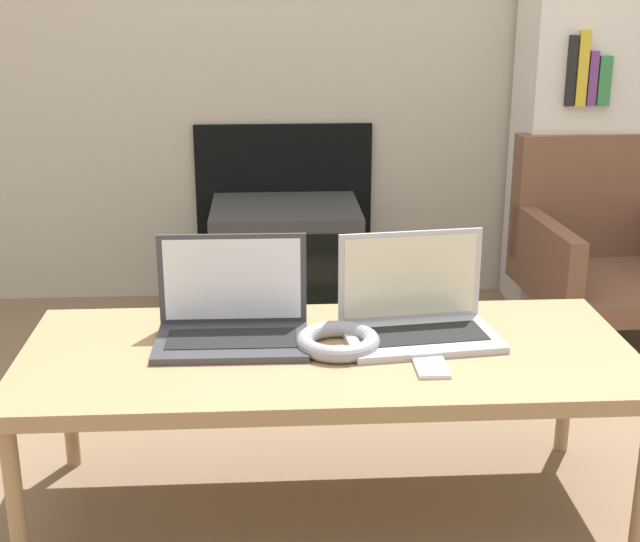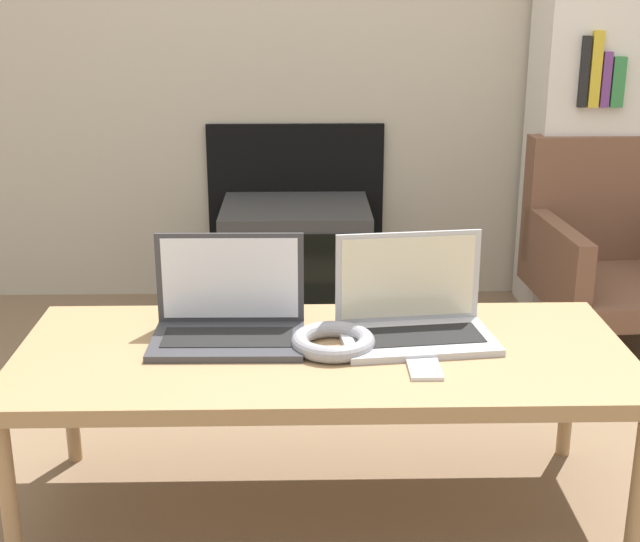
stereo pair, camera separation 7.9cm
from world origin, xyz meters
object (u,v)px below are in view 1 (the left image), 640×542
(laptop_right, at_px, (417,313))
(armchair, at_px, (600,243))
(headphones, at_px, (338,341))
(phone, at_px, (430,365))
(tv, at_px, (286,261))
(laptop_left, at_px, (232,317))

(laptop_right, distance_m, armchair, 1.33)
(laptop_right, distance_m, headphones, 0.21)
(headphones, distance_m, armchair, 1.50)
(laptop_right, relative_size, phone, 2.80)
(phone, bearing_deg, tv, 101.09)
(headphones, xyz_separation_m, armchair, (1.01, 1.10, -0.11))
(headphones, relative_size, tv, 0.35)
(phone, relative_size, tv, 0.24)
(phone, bearing_deg, laptop_left, 156.89)
(laptop_right, bearing_deg, phone, -96.64)
(headphones, height_order, armchair, armchair)
(headphones, height_order, tv, headphones)
(laptop_left, height_order, laptop_right, same)
(headphones, distance_m, phone, 0.22)
(laptop_left, relative_size, laptop_right, 0.94)
(laptop_right, xyz_separation_m, armchair, (0.82, 1.03, -0.15))
(laptop_left, relative_size, armchair, 0.51)
(laptop_left, relative_size, headphones, 1.84)
(phone, distance_m, tv, 1.46)
(laptop_right, distance_m, tv, 1.29)
(laptop_right, relative_size, tv, 0.69)
(laptop_left, height_order, phone, laptop_left)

